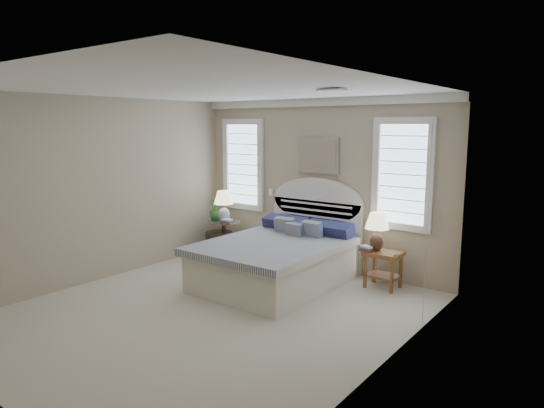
% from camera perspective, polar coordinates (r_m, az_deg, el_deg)
% --- Properties ---
extents(floor, '(4.50, 5.00, 0.01)m').
position_cam_1_polar(floor, '(6.17, -7.26, -12.55)').
color(floor, '#B7B19C').
rests_on(floor, ground).
extents(ceiling, '(4.50, 5.00, 0.01)m').
position_cam_1_polar(ceiling, '(5.75, -7.82, 13.31)').
color(ceiling, white).
rests_on(ceiling, wall_back).
extents(wall_back, '(4.50, 0.02, 2.70)m').
position_cam_1_polar(wall_back, '(7.77, 5.51, 2.28)').
color(wall_back, tan).
rests_on(wall_back, floor).
extents(wall_left, '(0.02, 5.00, 2.70)m').
position_cam_1_polar(wall_left, '(7.55, -19.80, 1.58)').
color(wall_left, tan).
rests_on(wall_left, floor).
extents(wall_right, '(0.02, 5.00, 2.70)m').
position_cam_1_polar(wall_right, '(4.55, 13.15, -2.83)').
color(wall_right, tan).
rests_on(wall_right, floor).
extents(crown_molding, '(4.50, 0.08, 0.12)m').
position_cam_1_polar(crown_molding, '(7.69, 5.50, 11.84)').
color(crown_molding, white).
rests_on(crown_molding, wall_back).
extents(hvac_vent, '(0.30, 0.20, 0.02)m').
position_cam_1_polar(hvac_vent, '(5.66, 7.07, 13.19)').
color(hvac_vent, '#B2B2B2').
rests_on(hvac_vent, ceiling).
extents(switch_plate, '(0.08, 0.01, 0.12)m').
position_cam_1_polar(switch_plate, '(8.32, -0.15, 1.39)').
color(switch_plate, white).
rests_on(switch_plate, wall_back).
extents(window_left, '(0.90, 0.06, 1.60)m').
position_cam_1_polar(window_left, '(8.64, -3.35, 4.67)').
color(window_left, '#C9E6FF').
rests_on(window_left, wall_back).
extents(window_right, '(0.90, 0.06, 1.60)m').
position_cam_1_polar(window_right, '(7.10, 15.13, 3.39)').
color(window_right, '#C9E6FF').
rests_on(window_right, wall_back).
extents(painting, '(0.74, 0.04, 0.58)m').
position_cam_1_polar(painting, '(7.70, 5.41, 5.73)').
color(painting, silver).
rests_on(painting, wall_back).
extents(closet_door, '(0.02, 1.80, 2.40)m').
position_cam_1_polar(closet_door, '(5.68, 17.86, -2.20)').
color(closet_door, white).
rests_on(closet_door, floor).
extents(bed, '(1.72, 2.28, 1.47)m').
position_cam_1_polar(bed, '(7.11, 0.95, -6.26)').
color(bed, beige).
rests_on(bed, floor).
extents(side_table_left, '(0.56, 0.56, 0.63)m').
position_cam_1_polar(side_table_left, '(8.57, -5.65, -3.62)').
color(side_table_left, black).
rests_on(side_table_left, floor).
extents(nightstand_right, '(0.50, 0.40, 0.53)m').
position_cam_1_polar(nightstand_right, '(7.06, 12.95, -6.60)').
color(nightstand_right, brown).
rests_on(nightstand_right, floor).
extents(floor_pot, '(0.58, 0.58, 0.43)m').
position_cam_1_polar(floor_pot, '(8.63, -6.23, -4.70)').
color(floor_pot, black).
rests_on(floor_pot, floor).
extents(lamp_left, '(0.42, 0.42, 0.55)m').
position_cam_1_polar(lamp_left, '(8.39, -5.69, 0.13)').
color(lamp_left, silver).
rests_on(lamp_left, side_table_left).
extents(lamp_right, '(0.39, 0.39, 0.55)m').
position_cam_1_polar(lamp_right, '(6.97, 12.26, -2.70)').
color(lamp_right, black).
rests_on(lamp_right, nightstand_right).
extents(potted_plant, '(0.29, 0.29, 0.39)m').
position_cam_1_polar(potted_plant, '(8.61, -6.72, -0.59)').
color(potted_plant, '#3E752F').
rests_on(potted_plant, side_table_left).
extents(books_left, '(0.21, 0.16, 0.08)m').
position_cam_1_polar(books_left, '(8.28, -5.32, -2.06)').
color(books_left, maroon).
rests_on(books_left, side_table_left).
extents(books_right, '(0.21, 0.16, 0.08)m').
position_cam_1_polar(books_right, '(6.99, 11.08, -5.18)').
color(books_right, maroon).
rests_on(books_right, nightstand_right).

